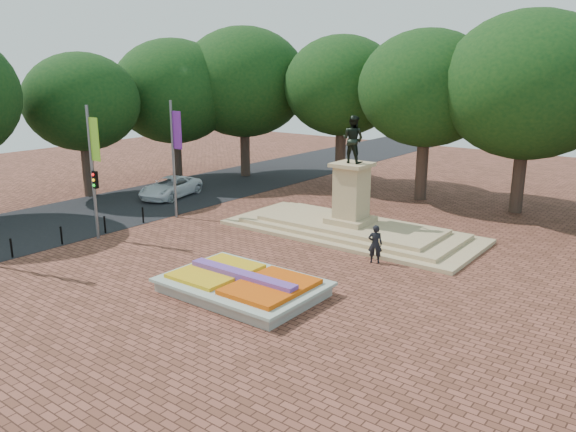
% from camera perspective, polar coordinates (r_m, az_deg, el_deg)
% --- Properties ---
extents(ground, '(90.00, 90.00, 0.00)m').
position_cam_1_polar(ground, '(24.91, -3.28, -5.90)').
color(ground, brown).
rests_on(ground, ground).
extents(asphalt_street, '(9.00, 90.00, 0.02)m').
position_cam_1_polar(asphalt_street, '(38.77, -15.44, 1.17)').
color(asphalt_street, black).
rests_on(asphalt_street, ground).
extents(flower_bed, '(6.30, 4.30, 0.91)m').
position_cam_1_polar(flower_bed, '(22.74, -4.60, -6.98)').
color(flower_bed, gray).
rests_on(flower_bed, ground).
extents(monument, '(14.00, 6.00, 6.40)m').
position_cam_1_polar(monument, '(30.86, 6.38, -0.15)').
color(monument, tan).
rests_on(monument, ground).
extents(tree_row_back, '(44.80, 8.80, 10.43)m').
position_cam_1_polar(tree_row_back, '(37.97, 17.71, 10.92)').
color(tree_row_back, '#3C2A21').
rests_on(tree_row_back, ground).
extents(tree_row_street, '(8.40, 25.40, 9.98)m').
position_cam_1_polar(tree_row_street, '(41.34, -20.31, 10.57)').
color(tree_row_street, '#3C2A21').
rests_on(tree_row_street, ground).
extents(banner_poles, '(0.88, 11.17, 7.00)m').
position_cam_1_polar(banner_poles, '(30.51, -19.65, 4.66)').
color(banner_poles, slate).
rests_on(banner_poles, ground).
extents(bollard_row, '(0.12, 13.12, 0.98)m').
position_cam_1_polar(bollard_row, '(31.64, -20.04, -1.27)').
color(bollard_row, black).
rests_on(bollard_row, ground).
extents(van, '(3.45, 5.51, 1.42)m').
position_cam_1_polar(van, '(40.17, -11.86, 2.88)').
color(van, white).
rests_on(van, ground).
extents(pedestrian, '(0.79, 0.69, 1.82)m').
position_cam_1_polar(pedestrian, '(26.30, 8.85, -2.82)').
color(pedestrian, black).
rests_on(pedestrian, ground).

